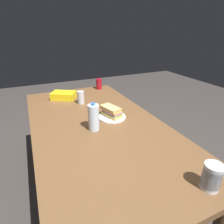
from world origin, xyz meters
The scene contains 9 objects.
ground_plane centered at (0.00, 0.00, 0.00)m, with size 8.00×8.00×0.00m, color #383330.
dining_table centered at (0.00, 0.00, 0.65)m, with size 1.86×0.95×0.73m.
paper_plate centered at (0.04, -0.15, 0.73)m, with size 0.22×0.22×0.01m, color white.
sandwich centered at (0.04, -0.14, 0.78)m, with size 0.20×0.14×0.08m.
soda_can_red centered at (0.81, -0.32, 0.79)m, with size 0.07×0.07×0.12m, color maroon.
chip_bag centered at (0.65, 0.13, 0.76)m, with size 0.23×0.15×0.07m, color yellow.
water_bottle_tall centered at (-0.09, 0.05, 0.82)m, with size 0.08×0.08×0.21m.
plastic_cup_stack centered at (-0.82, -0.25, 0.79)m, with size 0.08×0.08×0.13m.
soda_can_silver centered at (0.45, 0.00, 0.79)m, with size 0.07×0.07×0.12m, color silver.
Camera 1 is at (-1.23, 0.42, 1.41)m, focal length 30.24 mm.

